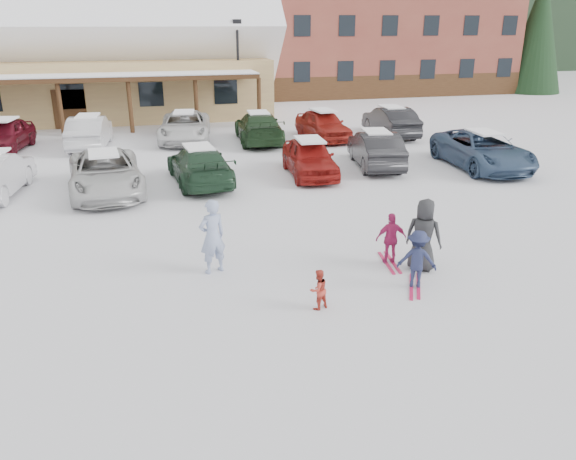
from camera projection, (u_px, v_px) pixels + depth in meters
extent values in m
plane|color=white|center=(286.00, 285.00, 13.15)|extent=(160.00, 160.00, 0.00)
cube|color=tan|center=(44.00, 88.00, 35.88)|extent=(28.00, 10.00, 3.60)
cube|color=#422814|center=(23.00, 80.00, 29.86)|extent=(25.20, 2.60, 0.25)
cube|color=white|center=(34.00, 26.00, 34.57)|extent=(29.12, 9.69, 9.69)
cube|color=brown|center=(358.00, 19.00, 49.25)|extent=(24.00, 14.00, 12.00)
cube|color=brown|center=(180.00, 38.00, 46.21)|extent=(7.00, 12.60, 9.00)
cube|color=#422814|center=(386.00, 87.00, 44.71)|extent=(24.00, 0.10, 1.80)
cylinder|color=black|center=(238.00, 73.00, 34.09)|extent=(0.16, 0.16, 5.68)
cube|color=black|center=(237.00, 21.00, 33.05)|extent=(0.50, 0.25, 0.25)
cylinder|color=black|center=(530.00, 84.00, 48.90)|extent=(0.60, 0.60, 1.32)
cone|color=black|center=(540.00, 15.00, 46.94)|extent=(4.84, 4.84, 9.90)
cylinder|color=black|center=(236.00, 79.00, 54.31)|extent=(0.60, 0.60, 1.08)
cone|color=black|center=(234.00, 29.00, 52.70)|extent=(3.96, 3.96, 8.10)
cylinder|color=black|center=(481.00, 70.00, 62.52)|extent=(0.60, 0.60, 1.38)
cone|color=black|center=(488.00, 14.00, 60.48)|extent=(5.06, 5.06, 10.35)
imported|color=#8F9EC3|center=(212.00, 237.00, 13.54)|extent=(0.80, 0.66, 1.87)
imported|color=#BE382A|center=(318.00, 289.00, 11.94)|extent=(0.53, 0.48, 0.90)
imported|color=#1E2546|center=(417.00, 259.00, 12.85)|extent=(1.03, 0.86, 1.39)
cube|color=#BC1A49|center=(415.00, 286.00, 13.09)|extent=(0.80, 1.34, 0.03)
imported|color=#B2235E|center=(391.00, 239.00, 14.13)|extent=(0.82, 0.43, 1.34)
cube|color=#BC1A49|center=(390.00, 262.00, 14.36)|extent=(0.39, 1.41, 0.03)
imported|color=#252527|center=(424.00, 235.00, 13.70)|extent=(1.05, 1.02, 1.82)
imported|color=silver|center=(106.00, 173.00, 19.97)|extent=(2.93, 5.52, 1.48)
imported|color=#213E29|center=(200.00, 165.00, 21.20)|extent=(2.39, 5.01, 1.41)
imported|color=maroon|center=(309.00, 158.00, 22.29)|extent=(1.99, 4.39, 1.46)
imported|color=black|center=(376.00, 149.00, 23.64)|extent=(2.35, 4.79, 1.51)
imported|color=#384F6F|center=(482.00, 150.00, 23.45)|extent=(2.82, 5.62, 1.53)
imported|color=#570E1A|center=(5.00, 135.00, 26.60)|extent=(2.40, 4.60, 1.49)
imported|color=silver|center=(89.00, 132.00, 27.25)|extent=(1.94, 4.81, 1.55)
imported|color=silver|center=(185.00, 127.00, 28.76)|extent=(3.15, 5.66, 1.50)
imported|color=#1F3A1F|center=(259.00, 127.00, 28.43)|extent=(2.49, 5.37, 1.52)
imported|color=#A3221A|center=(323.00, 125.00, 29.15)|extent=(2.23, 4.62, 1.52)
imported|color=black|center=(391.00, 122.00, 30.00)|extent=(1.85, 4.81, 1.56)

